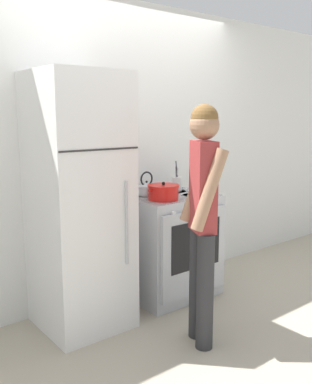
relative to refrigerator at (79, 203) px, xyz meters
name	(u,v)px	position (x,y,z in m)	size (l,w,h in m)	color
ground_plane	(123,290)	(0.59, 0.32, -0.95)	(14.00, 14.00, 0.00)	#B2A893
wall_back	(119,152)	(0.59, 0.35, 0.33)	(10.00, 0.06, 2.55)	silver
refrigerator	(79,203)	(0.00, 0.00, 0.00)	(0.62, 0.67, 1.90)	white
stove_range	(171,245)	(0.89, -0.01, -0.49)	(0.76, 0.65, 0.90)	silver
dutch_oven_pot	(163,192)	(0.72, -0.10, 0.02)	(0.30, 0.26, 0.15)	red
tea_kettle	(147,188)	(0.73, 0.14, 0.02)	(0.21, 0.17, 0.21)	silver
utensil_jar	(177,183)	(1.08, 0.15, 0.03)	(0.09, 0.09, 0.28)	silver
person	(203,212)	(0.52, -0.77, 0.00)	(0.36, 0.41, 1.66)	#2D2D30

